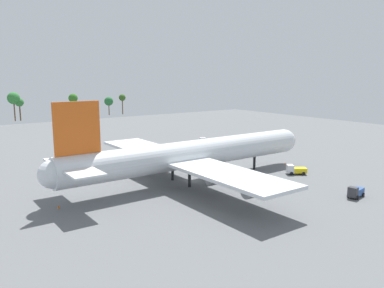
{
  "coord_description": "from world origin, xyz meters",
  "views": [
    {
      "loc": [
        -52.93,
        -73.5,
        25.46
      ],
      "look_at": [
        0.0,
        0.0,
        9.21
      ],
      "focal_mm": 36.02,
      "sensor_mm": 36.0,
      "label": 1
    }
  ],
  "objects_px": {
    "safety_cone_nose": "(285,163)",
    "cargo_airplane": "(191,155)",
    "fuel_truck": "(203,141)",
    "baggage_tug": "(295,170)",
    "safety_cone_tail": "(58,207)",
    "catering_truck": "(356,192)"
  },
  "relations": [
    {
      "from": "safety_cone_nose",
      "to": "cargo_airplane",
      "type": "bearing_deg",
      "value": 177.84
    },
    {
      "from": "cargo_airplane",
      "to": "safety_cone_nose",
      "type": "relative_size",
      "value": 117.23
    },
    {
      "from": "cargo_airplane",
      "to": "fuel_truck",
      "type": "relative_size",
      "value": 15.13
    },
    {
      "from": "fuel_truck",
      "to": "safety_cone_nose",
      "type": "xyz_separation_m",
      "value": [
        -1.96,
        -41.59,
        -0.75
      ]
    },
    {
      "from": "fuel_truck",
      "to": "safety_cone_nose",
      "type": "bearing_deg",
      "value": -92.7
    },
    {
      "from": "baggage_tug",
      "to": "safety_cone_nose",
      "type": "bearing_deg",
      "value": 54.23
    },
    {
      "from": "baggage_tug",
      "to": "safety_cone_tail",
      "type": "xyz_separation_m",
      "value": [
        -58.18,
        9.67,
        -0.86
      ]
    },
    {
      "from": "cargo_airplane",
      "to": "catering_truck",
      "type": "distance_m",
      "value": 37.35
    },
    {
      "from": "cargo_airplane",
      "to": "safety_cone_tail",
      "type": "height_order",
      "value": "cargo_airplane"
    },
    {
      "from": "safety_cone_tail",
      "to": "fuel_truck",
      "type": "bearing_deg",
      "value": 31.56
    },
    {
      "from": "baggage_tug",
      "to": "catering_truck",
      "type": "height_order",
      "value": "catering_truck"
    },
    {
      "from": "baggage_tug",
      "to": "safety_cone_nose",
      "type": "relative_size",
      "value": 8.83
    },
    {
      "from": "catering_truck",
      "to": "fuel_truck",
      "type": "bearing_deg",
      "value": 79.1
    },
    {
      "from": "cargo_airplane",
      "to": "baggage_tug",
      "type": "bearing_deg",
      "value": -21.3
    },
    {
      "from": "catering_truck",
      "to": "safety_cone_nose",
      "type": "bearing_deg",
      "value": 68.18
    },
    {
      "from": "catering_truck",
      "to": "safety_cone_nose",
      "type": "relative_size",
      "value": 7.87
    },
    {
      "from": "fuel_truck",
      "to": "safety_cone_nose",
      "type": "distance_m",
      "value": 41.65
    },
    {
      "from": "cargo_airplane",
      "to": "catering_truck",
      "type": "relative_size",
      "value": 14.9
    },
    {
      "from": "fuel_truck",
      "to": "catering_truck",
      "type": "height_order",
      "value": "catering_truck"
    },
    {
      "from": "baggage_tug",
      "to": "safety_cone_tail",
      "type": "distance_m",
      "value": 58.99
    },
    {
      "from": "safety_cone_nose",
      "to": "safety_cone_tail",
      "type": "distance_m",
      "value": 64.66
    },
    {
      "from": "cargo_airplane",
      "to": "fuel_truck",
      "type": "xyz_separation_m",
      "value": [
        34.66,
        40.36,
        -5.61
      ]
    }
  ]
}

